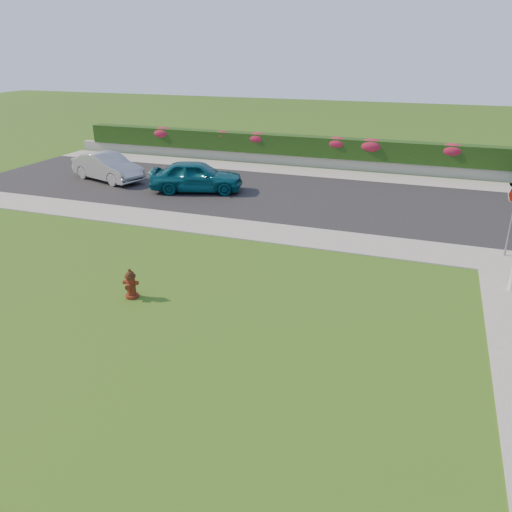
% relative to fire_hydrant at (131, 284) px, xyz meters
% --- Properties ---
extents(ground, '(120.00, 120.00, 0.00)m').
position_rel_fire_hydrant_xyz_m(ground, '(3.08, -2.82, -0.40)').
color(ground, black).
rests_on(ground, ground).
extents(street_far, '(26.00, 8.00, 0.04)m').
position_rel_fire_hydrant_xyz_m(street_far, '(-1.92, 11.18, -0.38)').
color(street_far, black).
rests_on(street_far, ground).
extents(sidewalk_far, '(24.00, 2.00, 0.04)m').
position_rel_fire_hydrant_xyz_m(sidewalk_far, '(-2.92, 6.18, -0.38)').
color(sidewalk_far, gray).
rests_on(sidewalk_far, ground).
extents(curb_corner, '(2.00, 2.00, 0.04)m').
position_rel_fire_hydrant_xyz_m(curb_corner, '(10.08, 6.18, -0.38)').
color(curb_corner, gray).
rests_on(curb_corner, ground).
extents(sidewalk_beyond, '(34.00, 2.00, 0.04)m').
position_rel_fire_hydrant_xyz_m(sidewalk_beyond, '(2.08, 16.18, -0.38)').
color(sidewalk_beyond, gray).
rests_on(sidewalk_beyond, ground).
extents(retaining_wall, '(34.00, 0.40, 0.60)m').
position_rel_fire_hydrant_xyz_m(retaining_wall, '(2.08, 17.68, -0.10)').
color(retaining_wall, gray).
rests_on(retaining_wall, ground).
extents(hedge, '(32.00, 0.90, 1.10)m').
position_rel_fire_hydrant_xyz_m(hedge, '(2.08, 17.78, 0.75)').
color(hedge, black).
rests_on(hedge, retaining_wall).
extents(fire_hydrant, '(0.44, 0.41, 0.85)m').
position_rel_fire_hydrant_xyz_m(fire_hydrant, '(0.00, 0.00, 0.00)').
color(fire_hydrant, '#4E200C').
rests_on(fire_hydrant, ground).
extents(sedan_teal, '(4.64, 2.95, 1.47)m').
position_rel_fire_hydrant_xyz_m(sedan_teal, '(-3.09, 10.42, 0.37)').
color(sedan_teal, '#0C4C5C').
rests_on(sedan_teal, street_far).
extents(sedan_silver, '(4.46, 2.70, 1.39)m').
position_rel_fire_hydrant_xyz_m(sedan_silver, '(-8.32, 10.84, 0.33)').
color(sedan_silver, '#999CA0').
rests_on(sedan_silver, street_far).
extents(flower_clump_a, '(1.44, 0.93, 0.72)m').
position_rel_fire_hydrant_xyz_m(flower_clump_a, '(-8.92, 17.68, 1.01)').
color(flower_clump_a, '#A61C35').
rests_on(flower_clump_a, hedge).
extents(flower_clump_b, '(1.11, 0.71, 0.56)m').
position_rel_fire_hydrant_xyz_m(flower_clump_b, '(-4.84, 17.68, 1.08)').
color(flower_clump_b, '#A61C35').
rests_on(flower_clump_b, hedge).
extents(flower_clump_c, '(1.33, 0.86, 0.67)m').
position_rel_fire_hydrant_xyz_m(flower_clump_c, '(-2.60, 17.68, 1.03)').
color(flower_clump_c, '#A61C35').
rests_on(flower_clump_c, hedge).
extents(flower_clump_d, '(1.36, 0.87, 0.68)m').
position_rel_fire_hydrant_xyz_m(flower_clump_d, '(2.12, 17.68, 1.03)').
color(flower_clump_d, '#A61C35').
rests_on(flower_clump_d, hedge).
extents(flower_clump_e, '(1.52, 0.98, 0.76)m').
position_rel_fire_hydrant_xyz_m(flower_clump_e, '(4.02, 17.68, 1.00)').
color(flower_clump_e, '#A61C35').
rests_on(flower_clump_e, hedge).
extents(flower_clump_f, '(1.42, 0.91, 0.71)m').
position_rel_fire_hydrant_xyz_m(flower_clump_f, '(8.17, 17.68, 1.02)').
color(flower_clump_f, '#A61C35').
rests_on(flower_clump_f, hedge).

